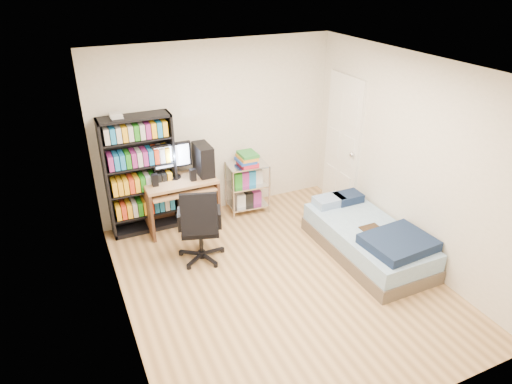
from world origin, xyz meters
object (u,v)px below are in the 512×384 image
computer_desk (186,181)px  media_shelf (140,174)px  office_chair (201,238)px  bed (369,239)px

computer_desk → media_shelf: bearing=170.4°
computer_desk → office_chair: computer_desk is taller
media_shelf → computer_desk: 0.62m
media_shelf → office_chair: media_shelf is taller
office_chair → computer_desk: bearing=100.4°
media_shelf → bed: media_shelf is taller
computer_desk → bed: size_ratio=0.68×
computer_desk → bed: computer_desk is taller
media_shelf → bed: bearing=-36.8°
computer_desk → office_chair: 1.01m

